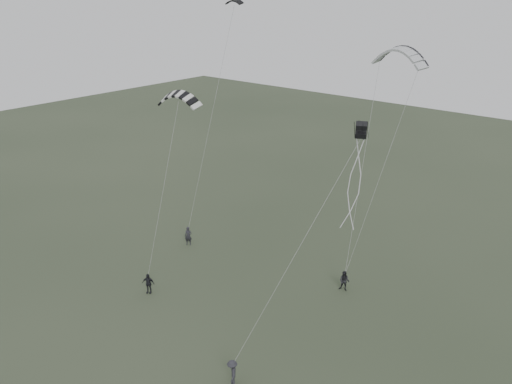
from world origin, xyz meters
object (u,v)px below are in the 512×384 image
Objects in this scene: flyer_right at (344,281)px; flyer_center at (148,283)px; kite_box at (361,130)px; kite_pale_large at (400,49)px; kite_striped at (178,94)px; flyer_left at (188,236)px; flyer_far at (232,373)px; kite_dark_small at (234,0)px.

flyer_right is 14.09m from flyer_center.
flyer_right is 14.16m from kite_box.
kite_box is (3.06, -5.21, 12.81)m from flyer_right.
kite_striped is at bearing -118.76° from kite_pale_large.
kite_striped is at bearing -169.68° from flyer_right.
flyer_left reaches higher than flyer_far.
kite_dark_small reaches higher than flyer_left.
flyer_far is at bearing -48.68° from kite_dark_small.
kite_striped is at bearing 150.64° from kite_box.
flyer_left is at bearing 142.78° from kite_box.
flyer_far is at bearing -73.28° from kite_pale_large.
flyer_far is 0.36× the size of kite_pale_large.
kite_dark_small is at bearing 95.95° from kite_striped.
kite_striped is at bearing -73.29° from kite_dark_small.
kite_striped reaches higher than kite_box.
kite_dark_small is (-13.83, 3.96, 18.68)m from flyer_right.
kite_striped is (2.51, -2.41, 12.76)m from flyer_left.
kite_striped is (-10.81, -11.20, -2.83)m from kite_pale_large.
flyer_right is 0.46× the size of kite_striped.
flyer_left is 1.03× the size of kite_dark_small.
kite_box reaches higher than flyer_far.
kite_box is (13.70, 4.02, 12.80)m from flyer_center.
flyer_right is 0.35× the size of kite_pale_large.
flyer_left is at bearing -131.36° from kite_pale_large.
kite_dark_small is 13.92m from kite_pale_large.
kite_box reaches higher than flyer_center.
flyer_center is 0.96× the size of kite_dark_small.
flyer_center is 11.02m from flyer_far.
flyer_right is 2.23× the size of kite_box.
flyer_right is at bearing 139.71° from flyer_far.
flyer_right is 12.04m from flyer_far.
kite_dark_small is at bearing 74.76° from flyer_center.
kite_striped reaches higher than flyer_far.
flyer_left is 0.37× the size of kite_pale_large.
kite_pale_large is at bearing 35.72° from kite_striped.
kite_dark_small is 10.83m from kite_striped.
flyer_center is at bearing -75.97° from kite_dark_small.
kite_pale_large is 6.40× the size of kite_box.
kite_striped reaches higher than flyer_center.
kite_striped is (-0.63, 4.44, 12.81)m from flyer_center.
kite_dark_small is (-0.04, 6.33, 18.62)m from flyer_left.
kite_box is at bearing -57.91° from kite_pale_large.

